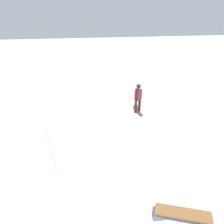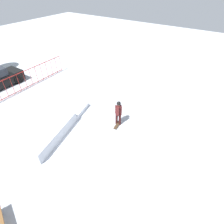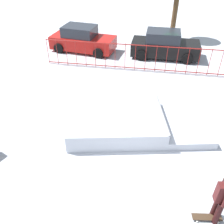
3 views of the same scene
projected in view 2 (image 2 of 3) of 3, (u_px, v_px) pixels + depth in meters
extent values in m
plane|color=#B2B7C1|center=(72.00, 135.00, 10.72)|extent=(60.00, 60.00, 0.00)
cube|color=silver|center=(41.00, 130.00, 10.54)|extent=(4.10, 3.35, 0.70)
cube|color=silver|center=(67.00, 107.00, 12.66)|extent=(2.34, 2.94, 0.30)
cylinder|color=gray|center=(58.00, 108.00, 11.66)|extent=(0.67, 2.55, 0.08)
cylinder|color=black|center=(120.00, 119.00, 11.22)|extent=(0.15, 0.15, 0.82)
cylinder|color=black|center=(117.00, 118.00, 11.30)|extent=(0.15, 0.15, 0.82)
cube|color=#4C1919|center=(118.00, 110.00, 10.82)|extent=(0.40, 0.27, 0.60)
cylinder|color=#4C1919|center=(121.00, 111.00, 10.76)|extent=(0.09, 0.09, 0.60)
cylinder|color=#4C1919|center=(116.00, 109.00, 10.89)|extent=(0.09, 0.09, 0.60)
sphere|color=tan|center=(119.00, 104.00, 10.55)|extent=(0.22, 0.22, 0.22)
sphere|color=black|center=(119.00, 103.00, 10.53)|extent=(0.25, 0.25, 0.25)
cube|color=#3F2D1E|center=(117.00, 125.00, 11.32)|extent=(0.82, 0.32, 0.02)
cylinder|color=silver|center=(117.00, 129.00, 11.11)|extent=(0.06, 0.04, 0.06)
cylinder|color=silver|center=(114.00, 128.00, 11.19)|extent=(0.06, 0.04, 0.06)
cylinder|color=silver|center=(121.00, 123.00, 11.51)|extent=(0.06, 0.04, 0.06)
cylinder|color=silver|center=(117.00, 122.00, 11.59)|extent=(0.06, 0.04, 0.06)
cylinder|color=maroon|center=(5.00, 98.00, 13.70)|extent=(11.92, 0.38, 0.05)
cylinder|color=maroon|center=(6.00, 89.00, 13.49)|extent=(0.03, 0.03, 1.50)
cylinder|color=maroon|center=(12.00, 86.00, 13.87)|extent=(0.03, 0.03, 1.50)
cylinder|color=maroon|center=(19.00, 83.00, 14.25)|extent=(0.03, 0.03, 1.50)
cylinder|color=maroon|center=(25.00, 80.00, 14.63)|extent=(0.03, 0.03, 1.50)
cylinder|color=maroon|center=(31.00, 77.00, 15.01)|extent=(0.03, 0.03, 1.50)
cylinder|color=maroon|center=(36.00, 74.00, 15.38)|extent=(0.03, 0.03, 1.50)
cylinder|color=maroon|center=(42.00, 72.00, 15.76)|extent=(0.03, 0.03, 1.50)
cylinder|color=maroon|center=(47.00, 70.00, 16.14)|extent=(0.03, 0.03, 1.50)
cylinder|color=maroon|center=(51.00, 67.00, 16.52)|extent=(0.03, 0.03, 1.50)
cylinder|color=maroon|center=(56.00, 65.00, 16.90)|extent=(0.03, 0.03, 1.50)
cylinder|color=maroon|center=(60.00, 63.00, 17.28)|extent=(0.03, 0.03, 1.50)
cylinder|color=black|center=(7.00, 75.00, 16.27)|extent=(0.64, 0.22, 0.64)
cylinder|color=black|center=(18.00, 80.00, 15.53)|extent=(0.64, 0.22, 0.64)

